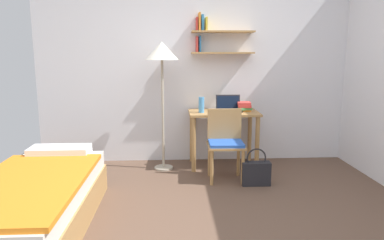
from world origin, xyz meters
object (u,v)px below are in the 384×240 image
object	(u,v)px
laptop	(228,107)
desk_chair	(225,141)
desk	(223,123)
handbag	(256,172)
water_bottle	(201,105)
book_stack	(244,106)
bed	(35,204)
standing_lamp	(162,57)

from	to	relation	value
laptop	desk_chair	bearing A→B (deg)	-101.85
desk	handbag	world-z (taller)	desk
water_bottle	book_stack	world-z (taller)	water_bottle
bed	desk	bearing A→B (deg)	42.67
desk_chair	water_bottle	bearing A→B (deg)	119.99
bed	desk_chair	xyz separation A→B (m)	(1.78, 1.18, 0.23)
bed	desk	xyz separation A→B (m)	(1.83, 1.68, 0.34)
bed	book_stack	bearing A→B (deg)	39.30
desk_chair	book_stack	size ratio (longest dim) A/B	3.43
laptop	desk	bearing A→B (deg)	-145.74
water_bottle	book_stack	size ratio (longest dim) A/B	0.83
standing_lamp	handbag	world-z (taller)	standing_lamp
desk_chair	book_stack	distance (m)	0.71
bed	laptop	bearing A→B (deg)	42.39
water_bottle	book_stack	bearing A→B (deg)	10.03
bed	desk_chair	bearing A→B (deg)	33.62
bed	book_stack	distance (m)	2.77
laptop	handbag	bearing A→B (deg)	-75.03
desk	laptop	world-z (taller)	laptop
book_stack	laptop	bearing A→B (deg)	177.50
laptop	water_bottle	xyz separation A→B (m)	(-0.37, -0.11, 0.05)
standing_lamp	water_bottle	world-z (taller)	standing_lamp
desk	standing_lamp	world-z (taller)	standing_lamp
desk_chair	book_stack	xyz separation A→B (m)	(0.32, 0.54, 0.33)
bed	water_bottle	distance (m)	2.31
desk	desk_chair	xyz separation A→B (m)	(-0.04, -0.50, -0.11)
bed	handbag	bearing A→B (deg)	24.44
book_stack	handbag	size ratio (longest dim) A/B	0.56
laptop	standing_lamp	bearing A→B (deg)	-171.16
bed	laptop	world-z (taller)	laptop
bed	desk	size ratio (longest dim) A/B	2.10
desk_chair	standing_lamp	xyz separation A→B (m)	(-0.74, 0.41, 0.97)
bed	water_bottle	size ratio (longest dim) A/B	9.41
desk_chair	laptop	size ratio (longest dim) A/B	2.53
bed	handbag	xyz separation A→B (m)	(2.10, 0.96, -0.09)
desk	water_bottle	xyz separation A→B (m)	(-0.30, -0.06, 0.25)
bed	desk_chair	size ratio (longest dim) A/B	2.28
water_bottle	bed	bearing A→B (deg)	-133.35
standing_lamp	book_stack	distance (m)	1.25
desk	water_bottle	distance (m)	0.39
desk_chair	water_bottle	distance (m)	0.62
bed	standing_lamp	xyz separation A→B (m)	(1.04, 1.60, 1.19)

